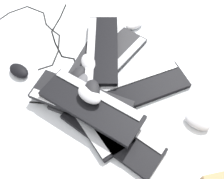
# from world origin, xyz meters

# --- Properties ---
(ground_plane) EXTENTS (3.20, 3.20, 0.00)m
(ground_plane) POSITION_xyz_m (0.00, 0.00, 0.00)
(ground_plane) COLOR silver
(keyboard_0) EXTENTS (0.46, 0.28, 0.03)m
(keyboard_0) POSITION_xyz_m (0.16, 0.02, 0.01)
(keyboard_0) COLOR #232326
(keyboard_0) RESTS_ON ground
(keyboard_1) EXTENTS (0.45, 0.17, 0.03)m
(keyboard_1) POSITION_xyz_m (0.03, 0.10, 0.01)
(keyboard_1) COLOR #232326
(keyboard_1) RESTS_ON ground
(keyboard_2) EXTENTS (0.39, 0.44, 0.03)m
(keyboard_2) POSITION_xyz_m (-0.14, 0.01, 0.01)
(keyboard_2) COLOR black
(keyboard_2) RESTS_ON ground
(keyboard_3) EXTENTS (0.28, 0.46, 0.03)m
(keyboard_3) POSITION_xyz_m (-0.20, -0.11, 0.01)
(keyboard_3) COLOR black
(keyboard_3) RESTS_ON ground
(keyboard_4) EXTENTS (0.40, 0.43, 0.03)m
(keyboard_4) POSITION_xyz_m (0.05, -0.17, 0.01)
(keyboard_4) COLOR black
(keyboard_4) RESTS_ON ground
(keyboard_5) EXTENTS (0.46, 0.28, 0.03)m
(keyboard_5) POSITION_xyz_m (0.20, 0.08, 0.04)
(keyboard_5) COLOR black
(keyboard_5) RESTS_ON keyboard_0
(keyboard_6) EXTENTS (0.18, 0.45, 0.03)m
(keyboard_6) POSITION_xyz_m (-0.12, 0.06, 0.04)
(keyboard_6) COLOR black
(keyboard_6) RESTS_ON keyboard_2
(keyboard_7) EXTENTS (0.25, 0.46, 0.03)m
(keyboard_7) POSITION_xyz_m (-0.14, 0.00, 0.07)
(keyboard_7) COLOR black
(keyboard_7) RESTS_ON keyboard_6
(mouse_0) EXTENTS (0.13, 0.12, 0.04)m
(mouse_0) POSITION_xyz_m (0.45, -0.02, 0.02)
(mouse_0) COLOR silver
(mouse_0) RESTS_ON ground
(mouse_1) EXTENTS (0.11, 0.07, 0.04)m
(mouse_1) POSITION_xyz_m (-0.00, 0.12, 0.05)
(mouse_1) COLOR black
(mouse_1) RESTS_ON keyboard_1
(mouse_2) EXTENTS (0.09, 0.12, 0.04)m
(mouse_2) POSITION_xyz_m (-0.04, -0.44, 0.02)
(mouse_2) COLOR #B7B7BC
(mouse_2) RESTS_ON ground
(mouse_3) EXTENTS (0.11, 0.07, 0.04)m
(mouse_3) POSITION_xyz_m (-0.03, 0.09, 0.05)
(mouse_3) COLOR #4C4C51
(mouse_3) RESTS_ON keyboard_1
(mouse_4) EXTENTS (0.13, 0.12, 0.04)m
(mouse_4) POSITION_xyz_m (0.08, 0.10, 0.05)
(mouse_4) COLOR #B7B7BC
(mouse_4) RESTS_ON keyboard_1
(mouse_5) EXTENTS (0.13, 0.10, 0.04)m
(mouse_5) POSITION_xyz_m (-0.09, 0.01, 0.11)
(mouse_5) COLOR black
(mouse_5) RESTS_ON keyboard_7
(mouse_6) EXTENTS (0.10, 0.13, 0.04)m
(mouse_6) POSITION_xyz_m (-0.05, 0.41, 0.02)
(mouse_6) COLOR black
(mouse_6) RESTS_ON ground
(mouse_7) EXTENTS (0.10, 0.13, 0.04)m
(mouse_7) POSITION_xyz_m (-0.12, 0.01, 0.11)
(mouse_7) COLOR #B7B7BC
(mouse_7) RESTS_ON keyboard_7
(cable_0) EXTENTS (0.41, 0.44, 0.01)m
(cable_0) POSITION_xyz_m (0.25, 0.49, 0.00)
(cable_0) COLOR black
(cable_0) RESTS_ON ground
(cable_1) EXTENTS (0.68, 0.29, 0.01)m
(cable_1) POSITION_xyz_m (0.12, 0.28, 0.00)
(cable_1) COLOR black
(cable_1) RESTS_ON ground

